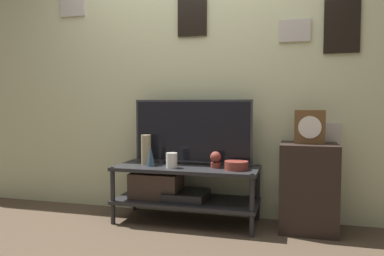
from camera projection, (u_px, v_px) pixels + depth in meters
ground_plane at (176, 233)px, 3.03m from camera, size 12.00×12.00×0.00m
wall_back at (196, 71)px, 3.52m from camera, size 6.40×0.08×2.70m
media_console at (176, 186)px, 3.32m from camera, size 1.26×0.51×0.50m
television at (192, 131)px, 3.36m from camera, size 1.08×0.05×0.58m
vase_slim_bronze at (151, 156)px, 3.28m from camera, size 0.08×0.08×0.18m
vase_wide_bowl at (236, 165)px, 3.11m from camera, size 0.20×0.20×0.07m
vase_tall_ceramic at (146, 150)px, 3.37m from camera, size 0.09×0.09×0.27m
candle_jar at (172, 160)px, 3.20m from camera, size 0.10×0.10×0.13m
decorative_bust at (216, 159)px, 3.20m from camera, size 0.09×0.09×0.14m
side_table at (308, 187)px, 3.06m from camera, size 0.45×0.41×0.72m
mantel_clock at (310, 127)px, 3.02m from camera, size 0.24×0.11×0.27m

